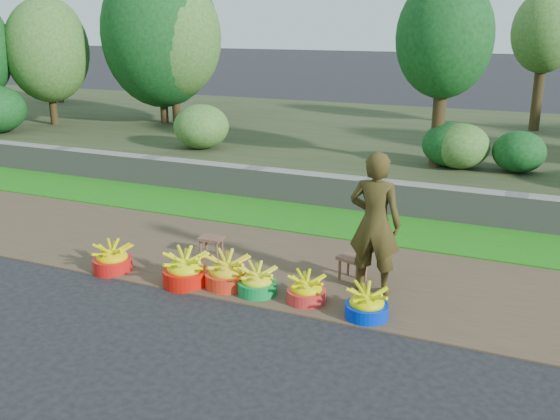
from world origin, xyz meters
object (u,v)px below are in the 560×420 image
at_px(basin_a, 112,259).
at_px(stool_left, 211,241).
at_px(vendor_woman, 375,223).
at_px(basin_e, 306,291).
at_px(basin_b, 185,270).
at_px(basin_f, 367,305).
at_px(basin_c, 227,273).
at_px(basin_d, 257,282).
at_px(stool_right, 353,262).

bearing_deg(basin_a, stool_left, 45.55).
height_order(stool_left, vendor_woman, vendor_woman).
xyz_separation_m(basin_a, basin_e, (2.61, 0.14, -0.02)).
bearing_deg(basin_b, basin_f, 0.38).
relative_size(basin_c, basin_d, 1.17).
relative_size(basin_b, stool_right, 1.37).
bearing_deg(basin_c, basin_f, -3.89).
height_order(basin_a, basin_d, basin_a).
xyz_separation_m(basin_a, basin_d, (2.01, 0.11, -0.01)).
bearing_deg(basin_a, basin_d, 3.12).
distance_m(basin_a, basin_c, 1.59).
relative_size(basin_d, stool_right, 1.15).
xyz_separation_m(basin_e, vendor_woman, (0.60, 0.60, 0.71)).
height_order(basin_c, stool_right, basin_c).
bearing_deg(basin_e, basin_d, -177.37).
distance_m(basin_a, basin_e, 2.61).
relative_size(basin_b, vendor_woman, 0.33).
bearing_deg(vendor_woman, basin_c, 20.74).
xyz_separation_m(basin_f, stool_left, (-2.43, 0.90, 0.08)).
xyz_separation_m(basin_a, stool_right, (2.91, 0.94, 0.09)).
height_order(basin_c, basin_f, basin_c).
bearing_deg(basin_f, basin_e, 172.20).
height_order(basin_e, stool_left, basin_e).
bearing_deg(basin_e, vendor_woman, 44.73).
xyz_separation_m(basin_a, basin_b, (1.08, 0.02, 0.02)).
bearing_deg(basin_b, stool_right, 26.69).
distance_m(basin_b, stool_right, 2.05).
distance_m(stool_left, stool_right, 1.99).
relative_size(basin_b, basin_c, 1.02).
relative_size(basin_e, stool_left, 1.37).
height_order(basin_e, basin_f, basin_f).
distance_m(stool_left, vendor_woman, 2.39).
relative_size(basin_e, stool_right, 1.10).
bearing_deg(stool_left, stool_right, 0.13).
bearing_deg(stool_left, basin_b, -79.91).
distance_m(basin_c, basin_d, 0.43).
bearing_deg(stool_right, basin_b, -153.31).
height_order(basin_f, stool_left, basin_f).
relative_size(basin_b, basin_d, 1.19).
bearing_deg(vendor_woman, stool_right, -32.52).
height_order(stool_right, vendor_woman, vendor_woman).
xyz_separation_m(basin_c, basin_d, (0.42, -0.05, -0.03)).
distance_m(basin_b, stool_left, 0.93).
height_order(basin_a, basin_e, basin_a).
height_order(stool_left, stool_right, stool_right).
bearing_deg(stool_right, basin_e, -110.17).
bearing_deg(stool_right, basin_d, -137.30).
relative_size(stool_left, stool_right, 0.81).
distance_m(basin_e, vendor_woman, 1.11).
bearing_deg(vendor_woman, basin_f, 102.23).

